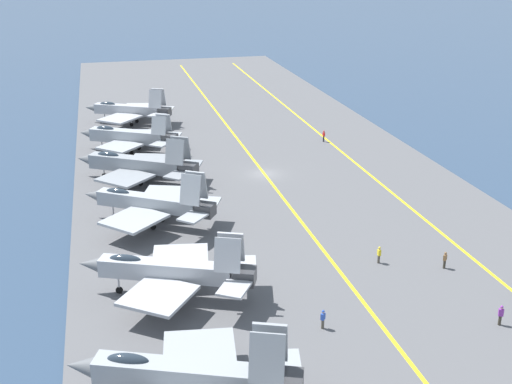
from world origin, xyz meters
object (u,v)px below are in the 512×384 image
Objects in this scene: parked_jet_fifth at (129,136)px; crew_brown_vest at (445,259)px; crew_red_vest at (324,136)px; parked_jet_third at (151,203)px; parked_jet_sixth at (129,110)px; parked_jet_nearest at (188,376)px; crew_yellow_vest at (379,254)px; parked_jet_second at (170,271)px; parked_jet_fourth at (138,164)px; crew_purple_vest at (501,314)px; crew_blue_vest at (323,318)px.

parked_jet_fifth is 51.17m from crew_brown_vest.
crew_red_vest reaches higher than crew_brown_vest.
parked_jet_third is 0.98× the size of parked_jet_sixth.
crew_yellow_vest is (15.99, -20.45, -1.54)m from parked_jet_nearest.
parked_jet_nearest is 29.33m from crew_brown_vest.
parked_jet_fourth reaches higher than parked_jet_second.
parked_jet_nearest is 25.74m from crew_purple_vest.
parked_jet_third reaches higher than parked_jet_fourth.
crew_blue_vest is at bearing -124.67° from parked_jet_second.
parked_jet_second is at bearing -178.72° from parked_jet_fifth.
parked_jet_sixth is 8.87× the size of crew_yellow_vest.
parked_jet_nearest reaches higher than crew_brown_vest.
parked_jet_sixth is 73.49m from crew_purple_vest.
crew_yellow_vest is (-14.10, -20.12, -1.65)m from parked_jet_third.
crew_yellow_vest is 6.05m from crew_brown_vest.
crew_blue_vest is (6.66, -11.56, -1.55)m from parked_jet_nearest.
crew_purple_vest is 13.17m from crew_yellow_vest.
crew_purple_vest is (-53.56, -25.83, -1.35)m from parked_jet_fifth.
crew_brown_vest is (13.53, -25.98, -1.55)m from parked_jet_nearest.
crew_blue_vest is at bearing -60.04° from parked_jet_nearest.
parked_jet_fourth is 9.11× the size of crew_red_vest.
crew_purple_vest is at bearing 176.70° from crew_brown_vest.
parked_jet_second reaches higher than crew_yellow_vest.
crew_red_vest is 51.72m from crew_blue_vest.
parked_jet_fifth is at bearing 1.54° from parked_jet_third.
parked_jet_fifth is 8.96× the size of crew_brown_vest.
parked_jet_sixth is at bearing -0.28° from parked_jet_third.
crew_blue_vest is (-7.61, -11.00, -1.68)m from parked_jet_second.
parked_jet_nearest is 0.97× the size of parked_jet_fourth.
parked_jet_nearest reaches higher than parked_jet_fourth.
parked_jet_fourth reaches higher than crew_brown_vest.
crew_blue_vest is at bearing 160.51° from crew_red_vest.
parked_jet_fifth is at bearing 176.52° from parked_jet_sixth.
parked_jet_nearest is at bearing 177.77° from parked_jet_second.
parked_jet_fifth is at bearing 31.06° from crew_brown_vest.
parked_jet_nearest is at bearing 179.58° from parked_jet_sixth.
parked_jet_nearest is at bearing 119.96° from crew_blue_vest.
parked_jet_nearest is 1.05× the size of parked_jet_third.
parked_jet_third is 30.57m from crew_brown_vest.
parked_jet_second is 25.49m from crew_brown_vest.
parked_jet_fourth is 39.33m from crew_blue_vest.
parked_jet_sixth is at bearing 19.79° from crew_purple_vest.
parked_jet_fifth reaches higher than crew_yellow_vest.
crew_blue_vest is (-37.54, -11.65, -1.38)m from parked_jet_fourth.
crew_red_vest is (-17.50, -28.28, -1.49)m from parked_jet_sixth.
crew_purple_vest is (-10.48, -24.86, -1.63)m from parked_jet_second.
parked_jet_nearest is 8.81× the size of crew_red_vest.
crew_red_vest is at bearing -68.78° from parked_jet_fourth.
crew_red_vest reaches higher than crew_blue_vest.
parked_jet_fourth reaches higher than crew_yellow_vest.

